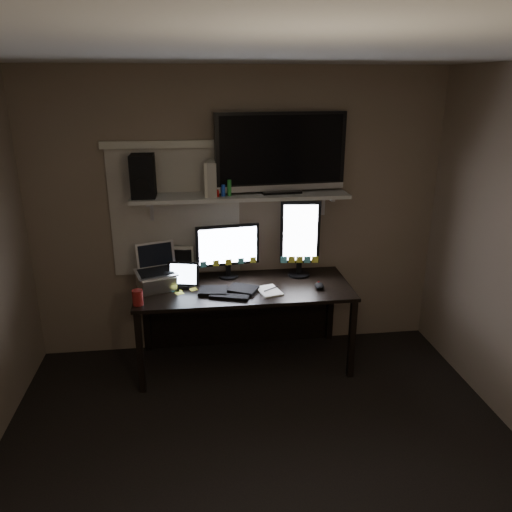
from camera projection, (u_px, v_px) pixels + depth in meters
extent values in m
plane|color=black|center=(269.00, 481.00, 3.11)|extent=(3.60, 3.60, 0.00)
plane|color=silver|center=(273.00, 50.00, 2.29)|extent=(3.60, 3.60, 0.00)
plane|color=#766654|center=(239.00, 216.00, 4.39)|extent=(3.60, 0.00, 3.60)
cube|color=beige|center=(176.00, 213.00, 4.29)|extent=(1.10, 0.02, 1.10)
cube|color=black|center=(244.00, 288.00, 4.22)|extent=(1.80, 0.75, 0.03)
cube|color=black|center=(240.00, 309.00, 4.67)|extent=(1.80, 0.02, 0.70)
cube|color=black|center=(140.00, 353.00, 3.92)|extent=(0.05, 0.05, 0.70)
cube|color=black|center=(352.00, 339.00, 4.12)|extent=(0.05, 0.05, 0.70)
cube|color=black|center=(147.00, 315.00, 4.55)|extent=(0.05, 0.05, 0.70)
cube|color=black|center=(330.00, 305.00, 4.75)|extent=(0.05, 0.05, 0.70)
cube|color=#BABAB5|center=(241.00, 196.00, 4.16)|extent=(1.80, 0.35, 0.03)
cube|color=black|center=(228.00, 251.00, 4.34)|extent=(0.56, 0.13, 0.49)
cube|color=black|center=(300.00, 238.00, 4.34)|extent=(0.35, 0.10, 0.69)
cube|color=black|center=(228.00, 290.00, 4.10)|extent=(0.52, 0.33, 0.03)
ellipsoid|color=black|center=(319.00, 286.00, 4.17)|extent=(0.09, 0.13, 0.04)
cube|color=white|center=(269.00, 291.00, 4.10)|extent=(0.22, 0.27, 0.01)
cube|color=black|center=(183.00, 275.00, 4.14)|extent=(0.28, 0.17, 0.23)
cube|color=black|center=(179.00, 262.00, 4.36)|extent=(0.24, 0.16, 0.28)
cube|color=#BCBDC1|center=(155.00, 268.00, 4.10)|extent=(0.39, 0.35, 0.36)
cylinder|color=maroon|center=(138.00, 298.00, 3.84)|extent=(0.10, 0.10, 0.12)
cube|color=black|center=(281.00, 153.00, 4.12)|extent=(1.11, 0.29, 0.66)
cube|color=beige|center=(211.00, 178.00, 4.07)|extent=(0.12, 0.24, 0.28)
cube|color=black|center=(143.00, 176.00, 3.99)|extent=(0.19, 0.23, 0.34)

